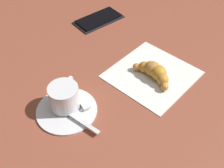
{
  "coord_description": "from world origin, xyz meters",
  "views": [
    {
      "loc": [
        -0.36,
        -0.26,
        0.49
      ],
      "look_at": [
        0.0,
        0.02,
        0.03
      ],
      "focal_mm": 45.79,
      "sensor_mm": 36.0,
      "label": 1
    }
  ],
  "objects_px": {
    "espresso_cup": "(64,96)",
    "teaspoon": "(67,111)",
    "saucer": "(67,110)",
    "cell_phone": "(99,19)",
    "sugar_packet": "(82,100)",
    "croissant": "(154,72)",
    "napkin": "(152,74)"
  },
  "relations": [
    {
      "from": "saucer",
      "to": "croissant",
      "type": "xyz_separation_m",
      "value": [
        0.21,
        -0.1,
        0.02
      ]
    },
    {
      "from": "sugar_packet",
      "to": "napkin",
      "type": "relative_size",
      "value": 0.31
    },
    {
      "from": "saucer",
      "to": "sugar_packet",
      "type": "bearing_deg",
      "value": -17.25
    },
    {
      "from": "espresso_cup",
      "to": "croissant",
      "type": "height_order",
      "value": "espresso_cup"
    },
    {
      "from": "cell_phone",
      "to": "napkin",
      "type": "bearing_deg",
      "value": -112.99
    },
    {
      "from": "sugar_packet",
      "to": "espresso_cup",
      "type": "bearing_deg",
      "value": 76.37
    },
    {
      "from": "saucer",
      "to": "sugar_packet",
      "type": "distance_m",
      "value": 0.04
    },
    {
      "from": "teaspoon",
      "to": "napkin",
      "type": "relative_size",
      "value": 0.71
    },
    {
      "from": "cell_phone",
      "to": "espresso_cup",
      "type": "bearing_deg",
      "value": -152.78
    },
    {
      "from": "sugar_packet",
      "to": "napkin",
      "type": "distance_m",
      "value": 0.19
    },
    {
      "from": "sugar_packet",
      "to": "cell_phone",
      "type": "xyz_separation_m",
      "value": [
        0.29,
        0.18,
        -0.01
      ]
    },
    {
      "from": "espresso_cup",
      "to": "teaspoon",
      "type": "bearing_deg",
      "value": -129.95
    },
    {
      "from": "espresso_cup",
      "to": "croissant",
      "type": "distance_m",
      "value": 0.23
    },
    {
      "from": "saucer",
      "to": "cell_phone",
      "type": "height_order",
      "value": "same"
    },
    {
      "from": "saucer",
      "to": "croissant",
      "type": "bearing_deg",
      "value": -25.22
    },
    {
      "from": "teaspoon",
      "to": "espresso_cup",
      "type": "bearing_deg",
      "value": 50.05
    },
    {
      "from": "saucer",
      "to": "espresso_cup",
      "type": "height_order",
      "value": "espresso_cup"
    },
    {
      "from": "teaspoon",
      "to": "sugar_packet",
      "type": "distance_m",
      "value": 0.04
    },
    {
      "from": "saucer",
      "to": "napkin",
      "type": "xyz_separation_m",
      "value": [
        0.21,
        -0.09,
        -0.0
      ]
    },
    {
      "from": "espresso_cup",
      "to": "sugar_packet",
      "type": "height_order",
      "value": "espresso_cup"
    },
    {
      "from": "espresso_cup",
      "to": "croissant",
      "type": "bearing_deg",
      "value": -28.24
    },
    {
      "from": "croissant",
      "to": "teaspoon",
      "type": "bearing_deg",
      "value": 157.51
    },
    {
      "from": "teaspoon",
      "to": "sugar_packet",
      "type": "bearing_deg",
      "value": -3.65
    },
    {
      "from": "saucer",
      "to": "cell_phone",
      "type": "xyz_separation_m",
      "value": [
        0.32,
        0.17,
        0.0
      ]
    },
    {
      "from": "espresso_cup",
      "to": "cell_phone",
      "type": "xyz_separation_m",
      "value": [
        0.32,
        0.16,
        -0.03
      ]
    },
    {
      "from": "espresso_cup",
      "to": "teaspoon",
      "type": "relative_size",
      "value": 0.64
    },
    {
      "from": "teaspoon",
      "to": "sugar_packet",
      "type": "relative_size",
      "value": 2.27
    },
    {
      "from": "sugar_packet",
      "to": "napkin",
      "type": "bearing_deg",
      "value": -91.68
    },
    {
      "from": "sugar_packet",
      "to": "cell_phone",
      "type": "distance_m",
      "value": 0.34
    },
    {
      "from": "croissant",
      "to": "cell_phone",
      "type": "relative_size",
      "value": 0.72
    },
    {
      "from": "teaspoon",
      "to": "napkin",
      "type": "xyz_separation_m",
      "value": [
        0.22,
        -0.08,
        -0.01
      ]
    },
    {
      "from": "saucer",
      "to": "napkin",
      "type": "bearing_deg",
      "value": -22.56
    }
  ]
}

